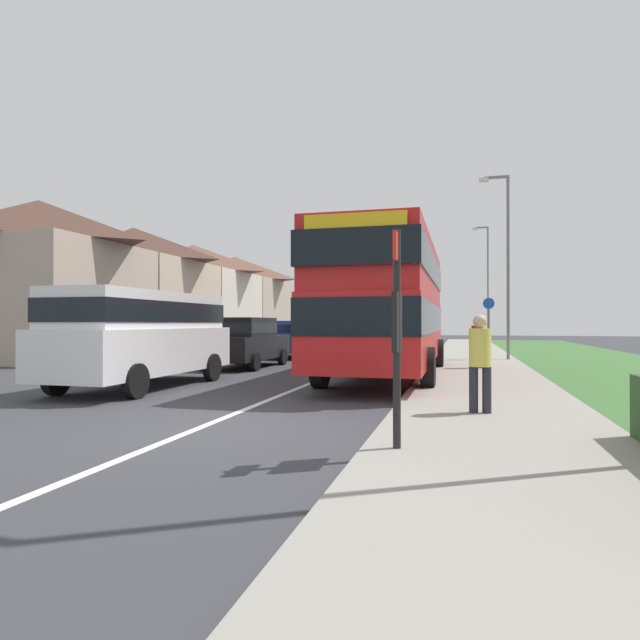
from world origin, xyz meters
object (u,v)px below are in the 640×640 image
object	(u,v)px
pedestrian_walking_away	(477,341)
street_lamp_far	(487,278)
parked_car_black	(245,340)
double_decker_bus	(388,301)
parked_car_blue	(292,337)
parked_van_white	(143,331)
parked_car_silver	(318,335)
bus_stop_sign	(397,323)
street_lamp_mid	(505,255)
cycle_route_sign	(489,326)
pedestrian_at_stop	(480,359)
street_lamp_near	(640,35)

from	to	relation	value
pedestrian_walking_away	street_lamp_far	bearing A→B (deg)	86.81
parked_car_black	double_decker_bus	bearing A→B (deg)	-23.48
parked_car_blue	street_lamp_far	world-z (taller)	street_lamp_far
parked_car_blue	parked_van_white	bearing A→B (deg)	-90.66
parked_car_black	parked_car_silver	distance (m)	10.48
bus_stop_sign	street_lamp_mid	xyz separation A→B (m)	(2.35, 15.82, 2.64)
double_decker_bus	parked_car_blue	bearing A→B (deg)	124.72
parked_van_white	parked_car_silver	bearing A→B (deg)	90.26
cycle_route_sign	street_lamp_far	xyz separation A→B (m)	(0.71, 18.36, 3.38)
cycle_route_sign	street_lamp_mid	bearing A→B (deg)	-16.43
cycle_route_sign	pedestrian_at_stop	bearing A→B (deg)	-93.24
parked_car_silver	pedestrian_at_stop	size ratio (longest dim) A/B	2.68
bus_stop_sign	street_lamp_near	bearing A→B (deg)	-1.46
double_decker_bus	pedestrian_at_stop	xyz separation A→B (m)	(2.26, -6.06, -1.17)
parked_car_blue	street_lamp_mid	size ratio (longest dim) A/B	0.57
double_decker_bus	parked_car_blue	size ratio (longest dim) A/B	2.37
double_decker_bus	parked_van_white	size ratio (longest dim) A/B	1.76
pedestrian_at_stop	cycle_route_sign	size ratio (longest dim) A/B	0.66
bus_stop_sign	street_lamp_mid	bearing A→B (deg)	81.53
parked_car_silver	bus_stop_sign	xyz separation A→B (m)	(6.69, -21.52, 0.66)
double_decker_bus	pedestrian_at_stop	size ratio (longest dim) A/B	5.85
parked_van_white	parked_car_blue	bearing A→B (deg)	89.34
parked_van_white	bus_stop_sign	distance (m)	8.37
parked_car_black	cycle_route_sign	xyz separation A→B (m)	(8.26, 4.95, 0.49)
pedestrian_at_stop	street_lamp_far	bearing A→B (deg)	87.35
cycle_route_sign	street_lamp_mid	distance (m)	2.82
parked_car_black	pedestrian_at_stop	distance (m)	11.22
bus_stop_sign	parked_van_white	bearing A→B (deg)	142.27
parked_van_white	pedestrian_at_stop	xyz separation A→B (m)	(7.61, -2.42, -0.37)
parked_car_silver	street_lamp_near	bearing A→B (deg)	-67.01
street_lamp_far	pedestrian_walking_away	bearing A→B (deg)	-93.19
parked_car_black	street_lamp_near	xyz separation A→B (m)	(8.97, -11.11, 3.52)
pedestrian_at_stop	cycle_route_sign	distance (m)	13.32
double_decker_bus	pedestrian_at_stop	bearing A→B (deg)	-69.57
cycle_route_sign	street_lamp_near	distance (m)	16.36
pedestrian_at_stop	cycle_route_sign	xyz separation A→B (m)	(0.75, 13.29, 0.45)
double_decker_bus	street_lamp_far	xyz separation A→B (m)	(3.73, 25.59, 2.66)
parked_car_black	cycle_route_sign	distance (m)	9.64
cycle_route_sign	street_lamp_mid	xyz separation A→B (m)	(0.61, -0.18, 2.75)
street_lamp_near	pedestrian_walking_away	bearing A→B (deg)	96.41
street_lamp_far	street_lamp_near	bearing A→B (deg)	-90.00
parked_car_silver	bus_stop_sign	size ratio (longest dim) A/B	1.72
parked_van_white	street_lamp_mid	bearing A→B (deg)	50.00
parked_car_black	parked_van_white	bearing A→B (deg)	-91.03
parked_car_black	bus_stop_sign	bearing A→B (deg)	-59.47
parked_car_black	street_lamp_near	distance (m)	14.71
double_decker_bus	parked_van_white	bearing A→B (deg)	-145.76
bus_stop_sign	parked_car_black	bearing A→B (deg)	120.53
bus_stop_sign	pedestrian_at_stop	bearing A→B (deg)	69.83
street_lamp_near	street_lamp_mid	xyz separation A→B (m)	(-0.11, 15.88, -0.27)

